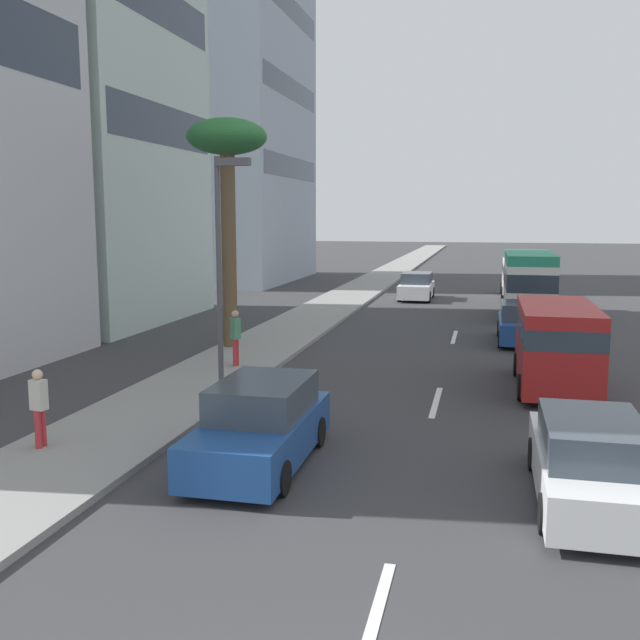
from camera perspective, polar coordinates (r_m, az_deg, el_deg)
name	(u,v)px	position (r m, az deg, el deg)	size (l,w,h in m)	color
ground_plane	(460,315)	(36.45, 11.10, 0.37)	(198.00, 198.00, 0.00)	#38383A
sidewalk_right	(326,310)	(37.31, 0.44, 0.83)	(162.00, 3.24, 0.15)	gray
lane_stripe_near	(373,626)	(9.49, 4.21, -23.08)	(3.20, 0.16, 0.01)	silver
lane_stripe_mid	(436,402)	(19.53, 9.20, -6.44)	(3.20, 0.16, 0.01)	silver
lane_stripe_far	(454,337)	(29.86, 10.62, -1.34)	(3.20, 0.16, 0.01)	silver
van_lead	(556,341)	(21.52, 18.26, -1.60)	(5.15, 2.18, 2.43)	#A51E1E
van_second	(519,275)	(45.54, 15.50, 3.46)	(4.76, 2.06, 2.30)	white
car_third	(261,426)	(14.50, -4.72, -8.36)	(4.56, 1.91, 1.68)	#1E478C
minibus_fourth	(528,282)	(36.34, 16.22, 2.91)	(6.79, 2.36, 3.15)	silver
car_fifth	(590,462)	(13.39, 20.65, -10.54)	(4.69, 1.83, 1.56)	white
car_sixth	(417,287)	(42.83, 7.67, 2.63)	(4.26, 1.89, 1.58)	white
car_seventh	(524,324)	(29.08, 15.87, -0.27)	(4.30, 1.94, 1.60)	#1E478C
pedestrian_near_lamp	(39,405)	(16.06, -21.42, -6.28)	(0.30, 0.35, 1.66)	red
pedestrian_mid_block	(236,335)	(23.13, -6.73, -1.19)	(0.38, 0.38, 1.79)	red
palm_tree	(227,155)	(26.45, -7.38, 12.87)	(2.86, 2.86, 8.21)	brown
street_lamp	(223,249)	(19.09, -7.73, 5.65)	(0.24, 0.97, 6.31)	#4C4C51
office_tower_far	(221,70)	(56.72, -7.84, 19.07)	(15.11, 10.81, 31.17)	#99A3B2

